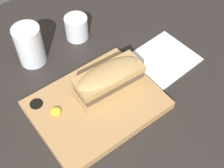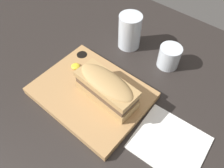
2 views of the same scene
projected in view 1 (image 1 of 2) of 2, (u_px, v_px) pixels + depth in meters
The scene contains 7 objects.
dining_table at pixel (98, 128), 77.79cm from camera, with size 190.28×117.24×2.00cm.
serving_board at pixel (96, 105), 79.44cm from camera, with size 31.46×24.27×2.41cm.
sandwich at pixel (109, 79), 77.53cm from camera, with size 17.93×8.06×7.99cm.
mustard_dollop at pixel (56, 111), 76.18cm from camera, with size 2.69×2.69×1.08cm.
water_glass at pixel (30, 47), 86.39cm from camera, with size 7.64×7.64×11.93cm.
wine_glass at pixel (77, 28), 93.84cm from camera, with size 6.93×6.93×7.27cm.
napkin at pixel (163, 59), 90.47cm from camera, with size 18.22×16.58×0.40cm.
Camera 1 is at (-20.70, -33.16, 69.25)cm, focal length 50.00 mm.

